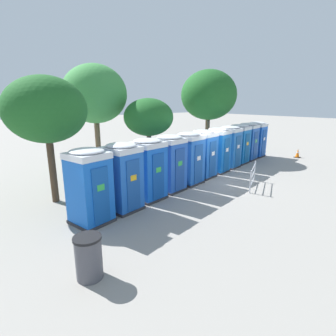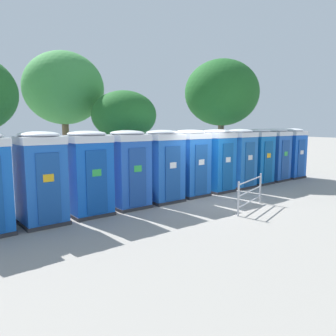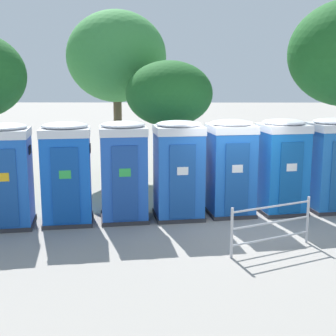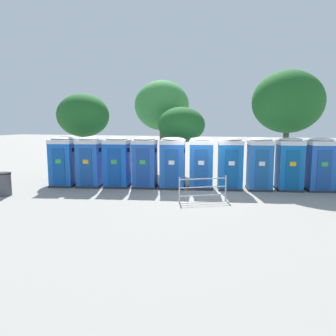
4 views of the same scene
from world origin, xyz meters
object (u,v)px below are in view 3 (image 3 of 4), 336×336
Objects in this scene: portapotty_5 at (230,167)px; street_tree_1 at (117,57)px; portapotty_3 at (124,171)px; portapotty_7 at (331,164)px; portapotty_2 at (67,173)px; street_tree_3 at (169,94)px; portapotty_4 at (178,169)px; event_barrier at (271,224)px; portapotty_6 at (282,166)px; portapotty_1 at (7,175)px.

portapotty_5 is 0.42× the size of street_tree_1.
portapotty_3 is 1.00× the size of portapotty_7.
street_tree_1 is (0.63, 5.85, 3.06)m from portapotty_2.
portapotty_2 is at bearing -126.75° from street_tree_3.
portapotty_4 reaches higher than event_barrier.
street_tree_1 is 3.35m from street_tree_3.
portapotty_5 and portapotty_6 have the same top height.
portapotty_4 is at bearing -68.14° from street_tree_1.
portapotty_3 is 1.00× the size of portapotty_4.
street_tree_3 reaches higher than portapotty_2.
street_tree_3 is 6.28m from event_barrier.
portapotty_2 is at bearing 12.66° from portapotty_1.
street_tree_1 is at bearing 143.67° from portapotty_7.
portapotty_5 is at bearing 10.48° from portapotty_3.
portapotty_6 is at bearing 9.57° from portapotty_3.
portapotty_3 is 1.00× the size of portapotty_6.
portapotty_4 and portapotty_5 have the same top height.
portapotty_2 is at bearing -96.10° from street_tree_1.
portapotty_3 is at bearing -170.43° from portapotty_7.
portapotty_2 is 4.61m from street_tree_3.
street_tree_3 reaches higher than portapotty_3.
portapotty_4 is 1.38× the size of event_barrier.
portapotty_5 is 1.00× the size of portapotty_7.
event_barrier is (3.33, -2.18, -0.72)m from portapotty_3.
portapotty_5 is at bearing -55.13° from street_tree_1.
street_tree_1 is at bearing 117.76° from event_barrier.
portapotty_2 is 1.00× the size of portapotty_7.
portapotty_2 is 0.61× the size of street_tree_3.
portapotty_5 and portapotty_7 have the same top height.
event_barrier is at bearing -125.81° from portapotty_7.
portapotty_7 is 8.44m from street_tree_1.
portapotty_3 is (2.77, 0.56, -0.00)m from portapotty_1.
portapotty_2 is at bearing -170.67° from portapotty_4.
portapotty_1 is 7.07m from portapotty_6.
portapotty_5 is at bearing -171.34° from portapotty_7.
event_barrier is (-2.25, -3.11, -0.72)m from portapotty_7.
street_tree_1 is at bearing 124.87° from portapotty_5.
portapotty_6 is at bearing -44.71° from street_tree_1.
portapotty_3 and portapotty_4 have the same top height.
street_tree_1 reaches higher than street_tree_3.
event_barrier is at bearing -22.18° from portapotty_2.
portapotty_4 is 2.83m from portapotty_6.
portapotty_7 is at bearing 9.56° from portapotty_6.
street_tree_3 reaches higher than portapotty_5.
event_barrier is at bearing -78.47° from portapotty_5.
portapotty_1 is at bearing -136.58° from street_tree_3.
street_tree_1 reaches higher than portapotty_6.
portapotty_3 is 2.83m from portapotty_5.
portapotty_3 and portapotty_7 have the same top height.
portapotty_2 is at bearing -169.60° from portapotty_5.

